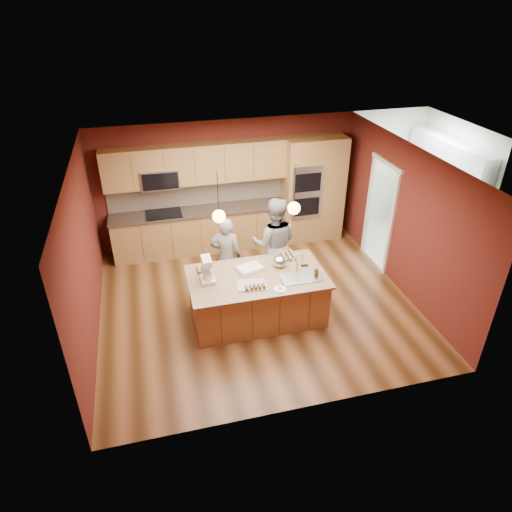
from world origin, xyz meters
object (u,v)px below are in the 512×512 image
object	(u,v)px
person_right	(274,244)
mixing_bowl	(280,261)
stand_mixer	(207,271)
island	(258,296)
person_left	(226,256)

from	to	relation	value
person_right	mixing_bowl	distance (m)	0.70
person_right	stand_mixer	distance (m)	1.61
stand_mixer	mixing_bowl	xyz separation A→B (m)	(1.26, 0.14, -0.09)
island	stand_mixer	world-z (taller)	stand_mixer
person_right	stand_mixer	world-z (taller)	person_right
mixing_bowl	stand_mixer	bearing A→B (deg)	-173.62
mixing_bowl	island	bearing A→B (deg)	-154.87
person_left	person_right	size ratio (longest dim) A/B	0.85
island	person_left	distance (m)	1.02
person_right	mixing_bowl	size ratio (longest dim) A/B	7.45
island	person_left	bearing A→B (deg)	112.18
stand_mixer	island	bearing A→B (deg)	-4.67
person_right	stand_mixer	bearing A→B (deg)	47.72
island	stand_mixer	size ratio (longest dim) A/B	5.39
island	person_right	distance (m)	1.15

